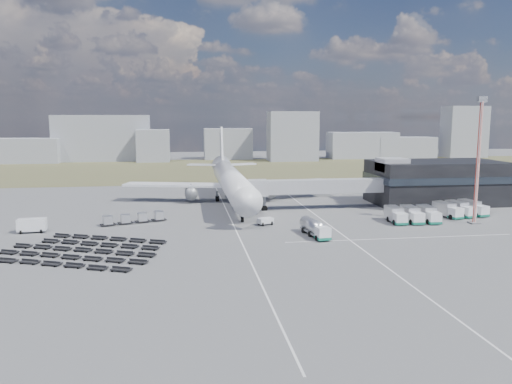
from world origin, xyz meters
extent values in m
plane|color=#565659|center=(0.00, 0.00, 0.00)|extent=(420.00, 420.00, 0.00)
cube|color=brown|center=(0.00, 110.00, 0.01)|extent=(420.00, 90.00, 0.01)
cube|color=silver|center=(-2.00, 5.00, 0.01)|extent=(0.25, 110.00, 0.01)
cube|color=silver|center=(16.00, 5.00, 0.01)|extent=(0.25, 110.00, 0.01)
cube|color=silver|center=(25.00, -8.00, 0.01)|extent=(40.00, 0.25, 0.01)
cube|color=black|center=(48.00, 24.00, 5.00)|extent=(30.00, 16.00, 10.00)
cube|color=#262D38|center=(48.00, 24.00, 6.20)|extent=(30.40, 16.40, 1.60)
cube|color=#939399|center=(36.00, 22.00, 9.50)|extent=(6.00, 6.00, 3.00)
cube|color=#939399|center=(18.10, 20.50, 5.10)|extent=(29.80, 3.00, 3.00)
cube|color=#939399|center=(4.70, 20.00, 5.10)|extent=(4.00, 3.60, 3.40)
cylinder|color=slate|center=(6.20, 20.50, 2.55)|extent=(0.70, 0.70, 5.10)
cylinder|color=black|center=(6.20, 20.50, 0.45)|extent=(1.40, 0.90, 1.40)
cylinder|color=white|center=(0.00, 30.00, 5.30)|extent=(5.60, 48.00, 5.60)
cone|color=white|center=(0.00, 3.50, 5.30)|extent=(5.60, 5.00, 5.60)
cone|color=white|center=(0.00, 58.00, 6.10)|extent=(5.60, 8.00, 5.60)
cube|color=black|center=(0.00, 5.50, 6.10)|extent=(2.20, 2.00, 0.80)
cube|color=white|center=(-13.00, 35.00, 4.10)|extent=(25.59, 11.38, 0.50)
cube|color=white|center=(13.00, 35.00, 4.10)|extent=(25.59, 11.38, 0.50)
cylinder|color=slate|center=(-9.50, 33.00, 2.40)|extent=(3.00, 5.00, 3.00)
cylinder|color=slate|center=(9.50, 33.00, 2.40)|extent=(3.00, 5.00, 3.00)
cube|color=white|center=(-5.50, 60.00, 6.50)|extent=(9.49, 5.63, 0.35)
cube|color=white|center=(5.50, 60.00, 6.50)|extent=(9.49, 5.63, 0.35)
cube|color=white|center=(0.00, 61.00, 11.80)|extent=(0.50, 9.06, 11.45)
cylinder|color=slate|center=(0.00, 9.00, 1.25)|extent=(0.50, 0.50, 2.50)
cylinder|color=slate|center=(-3.20, 34.00, 1.25)|extent=(0.60, 0.60, 2.50)
cylinder|color=slate|center=(3.20, 34.00, 1.25)|extent=(0.60, 0.60, 2.50)
cylinder|color=black|center=(0.00, 9.00, 0.50)|extent=(0.50, 1.20, 1.20)
cube|color=#91939E|center=(-80.38, 148.96, 5.48)|extent=(29.12, 12.00, 10.95)
cube|color=#91939E|center=(-48.33, 154.44, 10.59)|extent=(43.14, 12.00, 21.18)
cube|color=#91939E|center=(-24.77, 148.04, 7.31)|extent=(14.66, 12.00, 14.62)
cube|color=#91939E|center=(10.44, 157.86, 7.39)|extent=(23.11, 12.00, 14.78)
cube|color=#91939E|center=(39.38, 143.11, 11.44)|extent=(22.57, 12.00, 22.88)
cube|color=#91939E|center=(76.99, 152.52, 6.42)|extent=(33.83, 12.00, 12.84)
cube|color=#91939E|center=(98.91, 152.35, 5.18)|extent=(29.80, 12.00, 10.36)
cube|color=#91939E|center=(131.04, 152.52, 12.88)|extent=(20.43, 12.00, 25.77)
cube|color=white|center=(11.42, -7.73, 1.29)|extent=(2.41, 2.41, 2.04)
cube|color=#136F55|center=(11.42, -7.73, 0.49)|extent=(2.51, 2.51, 0.44)
cylinder|color=silver|center=(10.80, -3.42, 1.68)|extent=(3.14, 6.90, 2.22)
cube|color=slate|center=(10.80, -3.42, 0.67)|extent=(3.05, 6.89, 0.31)
cylinder|color=black|center=(10.99, -4.74, 0.44)|extent=(2.42, 1.29, 0.98)
cube|color=white|center=(4.00, 5.70, 0.67)|extent=(3.25, 2.56, 1.33)
cube|color=white|center=(-37.93, 5.50, 1.25)|extent=(4.90, 2.51, 2.50)
cube|color=white|center=(0.92, 39.07, 1.53)|extent=(2.68, 5.88, 2.67)
cube|color=#136F55|center=(0.92, 39.07, 0.43)|extent=(2.79, 5.98, 0.43)
cube|color=white|center=(29.24, 1.86, 1.27)|extent=(2.33, 2.24, 2.15)
cube|color=#136F55|center=(29.24, 1.86, 0.44)|extent=(2.43, 2.34, 0.44)
cube|color=silver|center=(29.37, 5.28, 1.66)|extent=(2.52, 4.59, 2.55)
cube|color=white|center=(32.57, 1.73, 1.27)|extent=(2.33, 2.24, 2.15)
cube|color=#136F55|center=(32.57, 1.73, 0.44)|extent=(2.43, 2.34, 0.44)
cube|color=silver|center=(32.70, 5.16, 1.66)|extent=(2.52, 4.59, 2.55)
cube|color=white|center=(35.90, 1.61, 1.27)|extent=(2.33, 2.24, 2.15)
cube|color=#136F55|center=(35.90, 1.61, 0.44)|extent=(2.43, 2.34, 0.44)
cube|color=silver|center=(36.03, 5.03, 1.66)|extent=(2.52, 4.59, 2.55)
cube|color=white|center=(42.54, 5.36, 1.27)|extent=(2.67, 2.60, 2.15)
cube|color=#136F55|center=(42.54, 5.36, 0.44)|extent=(2.79, 2.72, 0.44)
cube|color=silver|center=(41.77, 8.69, 1.66)|extent=(3.30, 4.91, 2.54)
cube|color=white|center=(45.77, 6.11, 1.27)|extent=(2.67, 2.60, 2.15)
cube|color=#136F55|center=(45.77, 6.11, 0.44)|extent=(2.79, 2.72, 0.44)
cube|color=silver|center=(45.00, 9.44, 1.66)|extent=(3.30, 4.91, 2.54)
cube|color=white|center=(49.01, 6.86, 1.27)|extent=(2.67, 2.60, 2.15)
cube|color=#136F55|center=(49.01, 6.86, 0.44)|extent=(2.79, 2.72, 0.44)
cube|color=silver|center=(48.24, 10.19, 1.66)|extent=(3.30, 4.91, 2.54)
cube|color=black|center=(-25.45, 9.05, 0.31)|extent=(3.05, 2.42, 0.18)
cube|color=silver|center=(-25.45, 9.05, 1.18)|extent=(2.08, 2.08, 1.53)
cube|color=black|center=(-22.36, 10.12, 0.31)|extent=(3.05, 2.42, 0.18)
cube|color=silver|center=(-22.36, 10.12, 1.18)|extent=(2.08, 2.08, 1.53)
cube|color=black|center=(-19.26, 11.19, 0.31)|extent=(3.05, 2.42, 0.18)
cube|color=silver|center=(-19.26, 11.19, 1.18)|extent=(2.08, 2.08, 1.53)
cube|color=black|center=(-16.17, 12.27, 0.31)|extent=(3.05, 2.42, 0.18)
cube|color=silver|center=(-16.17, 12.27, 1.18)|extent=(2.08, 2.08, 1.53)
cube|color=black|center=(-29.38, -15.85, 0.32)|extent=(23.37, 10.71, 0.64)
cube|color=black|center=(-27.96, -12.42, 0.32)|extent=(23.37, 10.71, 0.64)
cube|color=black|center=(-26.54, -8.99, 0.32)|extent=(23.37, 10.71, 0.64)
cube|color=black|center=(-25.12, -5.56, 0.32)|extent=(20.11, 9.35, 0.64)
cube|color=black|center=(-23.70, -2.13, 0.32)|extent=(20.11, 9.35, 0.64)
cylinder|color=red|center=(43.96, 1.20, 11.62)|extent=(0.65, 0.65, 23.23)
cube|color=slate|center=(43.96, 1.20, 23.51)|extent=(2.29, 1.22, 1.12)
cube|color=#565659|center=(43.96, 1.20, 0.14)|extent=(1.86, 1.86, 0.28)
camera|label=1|loc=(-11.07, -85.65, 20.25)|focal=35.00mm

